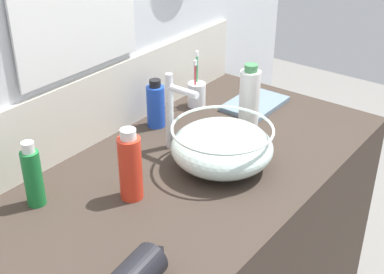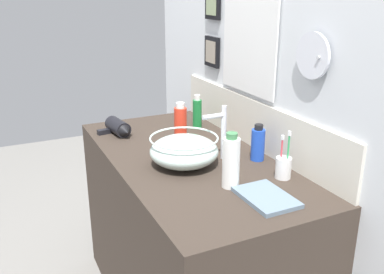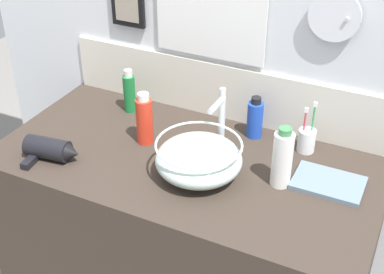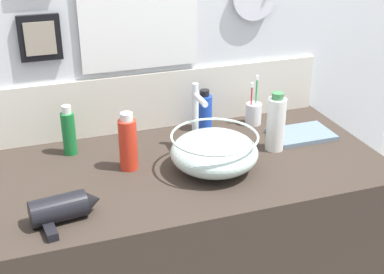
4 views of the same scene
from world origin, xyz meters
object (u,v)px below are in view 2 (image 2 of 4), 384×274
Objects in this scene: soap_dispenser at (231,162)px; shampoo_bottle at (258,144)px; glass_bowl_sink at (184,151)px; toothbrush_cup at (283,167)px; spray_bottle at (197,113)px; hair_drier at (118,128)px; faucet at (221,129)px; lotion_bottle at (180,124)px; hand_towel at (266,197)px.

soap_dispenser is 0.30m from shampoo_bottle.
glass_bowl_sink is 0.32m from shampoo_bottle.
spray_bottle is at bearing -177.99° from toothbrush_cup.
glass_bowl_sink is 1.35× the size of soap_dispenser.
soap_dispenser reaches higher than hair_drier.
faucet reaches higher than hair_drier.
lotion_bottle is at bearing -164.21° from faucet.
toothbrush_cup is at bearing 19.99° from lotion_bottle.
glass_bowl_sink is at bearing -164.20° from soap_dispenser.
soap_dispenser reaches higher than toothbrush_cup.
lotion_bottle is 0.93× the size of soap_dispenser.
faucet reaches higher than glass_bowl_sink.
toothbrush_cup is 0.92× the size of soap_dispenser.
faucet is at bearing -156.27° from toothbrush_cup.
hair_drier reaches higher than hand_towel.
glass_bowl_sink is 1.28× the size of hand_towel.
soap_dispenser reaches higher than lotion_bottle.
lotion_bottle reaches higher than hand_towel.
glass_bowl_sink is 1.21× the size of faucet.
hand_towel is at bearing -9.45° from spray_bottle.
shampoo_bottle is at bearing 4.30° from spray_bottle.
hair_drier is 0.97× the size of soap_dispenser.
toothbrush_cup reaches higher than spray_bottle.
faucet is 0.32m from toothbrush_cup.
soap_dispenser is (0.77, 0.21, 0.06)m from hair_drier.
hand_towel is at bearing -5.76° from faucet.
shampoo_bottle is at bearing 59.55° from faucet.
glass_bowl_sink is at bearing 15.10° from hair_drier.
toothbrush_cup is at bearing 84.39° from soap_dispenser.
spray_bottle is at bearing 170.55° from hand_towel.
soap_dispenser reaches higher than glass_bowl_sink.
spray_bottle is (-0.72, -0.03, 0.04)m from toothbrush_cup.
faucet reaches higher than hand_towel.
soap_dispenser is 1.33× the size of shampoo_bottle.
soap_dispenser is at bearing 15.80° from glass_bowl_sink.
lotion_bottle is 0.68m from hand_towel.
lotion_bottle is 0.53m from soap_dispenser.
glass_bowl_sink is 1.40× the size of hair_drier.
spray_bottle is at bearing 147.61° from glass_bowl_sink.
shampoo_bottle is 0.71× the size of hand_towel.
hair_drier is 0.34m from lotion_bottle.
soap_dispenser is at bearing -53.39° from shampoo_bottle.
soap_dispenser is at bearing -156.84° from hand_towel.
toothbrush_cup is at bearing 23.73° from faucet.
hair_drier is (-0.51, -0.14, -0.03)m from glass_bowl_sink.
toothbrush_cup reaches higher than hand_towel.
lotion_bottle is at bearing -148.38° from shampoo_bottle.
toothbrush_cup is 0.99× the size of lotion_bottle.
faucet is 1.06× the size of hand_towel.
spray_bottle is at bearing 167.17° from faucet.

